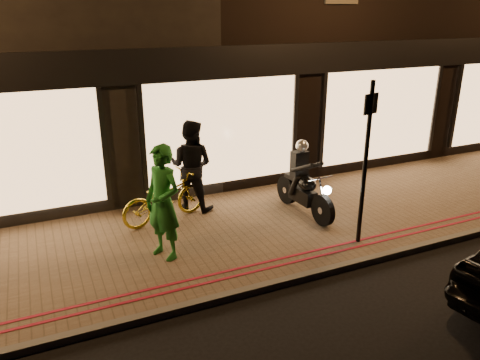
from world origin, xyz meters
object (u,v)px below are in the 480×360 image
bicycle_gold (164,198)px  person_green (163,203)px  motorcycle (303,186)px  sign_post (366,156)px

bicycle_gold → person_green: (-0.40, -1.46, 0.52)m
motorcycle → sign_post: 1.91m
motorcycle → bicycle_gold: motorcycle is taller
motorcycle → sign_post: (0.26, -1.57, 1.06)m
motorcycle → person_green: size_ratio=0.96×
sign_post → person_green: bearing=164.7°
motorcycle → bicycle_gold: 2.91m
sign_post → bicycle_gold: bearing=141.8°
motorcycle → bicycle_gold: (-2.79, 0.83, -0.12)m
sign_post → person_green: size_ratio=1.48×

